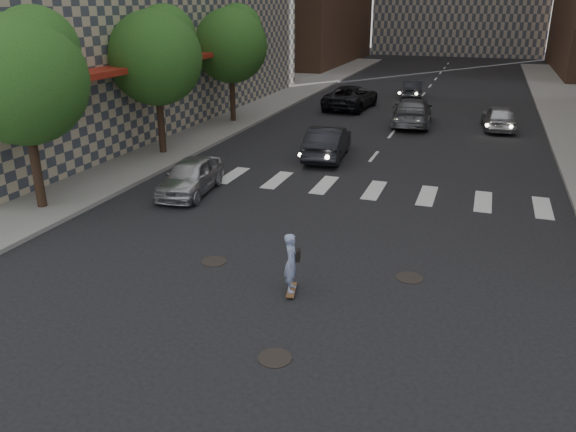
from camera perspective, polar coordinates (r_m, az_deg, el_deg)
name	(u,v)px	position (r m, az deg, el deg)	size (l,w,h in m)	color
ground	(265,293)	(14.16, -2.36, -7.80)	(160.00, 160.00, 0.00)	black
sidewalk_left	(169,114)	(37.48, -12.00, 10.15)	(13.00, 80.00, 0.15)	gray
tree_a	(25,73)	(20.44, -25.16, 12.98)	(4.20, 4.20, 6.60)	#382619
tree_b	(158,53)	(26.76, -13.09, 15.80)	(4.20, 4.20, 6.60)	#382619
tree_c	(232,42)	(33.80, -5.67, 17.19)	(4.20, 4.20, 6.60)	#382619
manhole_a	(275,358)	(11.80, -1.34, -14.22)	(0.70, 0.70, 0.02)	black
manhole_b	(214,261)	(15.87, -7.52, -4.60)	(0.70, 0.70, 0.02)	black
manhole_c	(409,278)	(15.19, 12.23, -6.15)	(0.70, 0.70, 0.02)	black
skateboarder	(292,262)	(13.78, 0.37, -4.74)	(0.47, 0.82, 1.59)	brown
silver_sedan	(191,176)	(21.46, -9.86, 4.00)	(1.57, 3.89, 1.33)	#B3B4BA
traffic_car_a	(327,142)	(26.11, 4.03, 7.47)	(1.58, 4.52, 1.49)	black
traffic_car_b	(413,112)	(34.17, 12.53, 10.30)	(2.19, 5.38, 1.56)	#595B60
traffic_car_c	(351,97)	(38.96, 6.42, 11.91)	(2.58, 5.58, 1.55)	black
traffic_car_d	(499,117)	(34.26, 20.65, 9.36)	(1.65, 4.11, 1.40)	#B3B5BB
traffic_car_e	(412,89)	(44.27, 12.49, 12.48)	(1.39, 3.98, 1.31)	black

